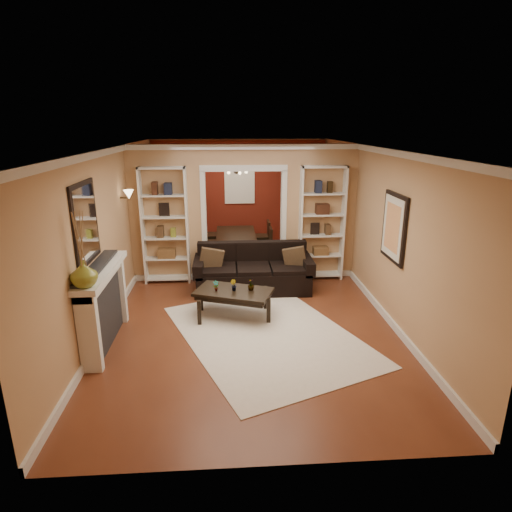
{
  "coord_description": "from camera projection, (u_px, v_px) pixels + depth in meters",
  "views": [
    {
      "loc": [
        -0.33,
        -7.23,
        3.08
      ],
      "look_at": [
        0.11,
        -0.8,
        1.07
      ],
      "focal_mm": 30.0,
      "sensor_mm": 36.0,
      "label": 1
    }
  ],
  "objects": [
    {
      "name": "dining_window",
      "position": [
        240.0,
        185.0,
        11.11
      ],
      "size": [
        0.78,
        0.03,
        0.98
      ],
      "primitive_type": "cube",
      "color": "#8CA5CC",
      "rests_on": "wall_back"
    },
    {
      "name": "dining_chair_sw",
      "position": [
        214.0,
        235.0,
        10.39
      ],
      "size": [
        0.6,
        0.6,
        0.93
      ],
      "primitive_type": "cube",
      "rotation": [
        0.0,
        0.0,
        1.94
      ],
      "color": "black",
      "rests_on": "floor"
    },
    {
      "name": "sofa",
      "position": [
        253.0,
        268.0,
        8.13
      ],
      "size": [
        2.23,
        0.96,
        0.87
      ],
      "primitive_type": "cube",
      "color": "black",
      "rests_on": "floor"
    },
    {
      "name": "mirror",
      "position": [
        85.0,
        223.0,
        5.71
      ],
      "size": [
        0.03,
        0.95,
        1.1
      ],
      "primitive_type": "cube",
      "color": "silver",
      "rests_on": "wall_left"
    },
    {
      "name": "bookshelf_left",
      "position": [
        165.0,
        226.0,
        8.36
      ],
      "size": [
        0.9,
        0.3,
        2.3
      ],
      "primitive_type": "cube",
      "color": "white",
      "rests_on": "floor"
    },
    {
      "name": "dining_chair_ne",
      "position": [
        261.0,
        244.0,
        9.91
      ],
      "size": [
        0.52,
        0.52,
        0.8
      ],
      "primitive_type": "cube",
      "rotation": [
        0.0,
        0.0,
        -1.98
      ],
      "color": "black",
      "rests_on": "floor"
    },
    {
      "name": "pillow_right",
      "position": [
        295.0,
        258.0,
        8.1
      ],
      "size": [
        0.43,
        0.2,
        0.41
      ],
      "primitive_type": "cube",
      "rotation": [
        0.0,
        0.0,
        -0.21
      ],
      "color": "brown",
      "rests_on": "sofa"
    },
    {
      "name": "floor",
      "position": [
        247.0,
        299.0,
        7.82
      ],
      "size": [
        8.0,
        8.0,
        0.0
      ],
      "primitive_type": "plane",
      "color": "brown",
      "rests_on": "ground"
    },
    {
      "name": "ceiling",
      "position": [
        246.0,
        147.0,
        7.02
      ],
      "size": [
        8.0,
        8.0,
        0.0
      ],
      "primitive_type": "plane",
      "rotation": [
        3.14,
        0.0,
        0.0
      ],
      "color": "white",
      "rests_on": "ground"
    },
    {
      "name": "dining_chair_nw",
      "position": [
        214.0,
        243.0,
        9.83
      ],
      "size": [
        0.55,
        0.55,
        0.89
      ],
      "primitive_type": "cube",
      "rotation": [
        0.0,
        0.0,
        1.88
      ],
      "color": "black",
      "rests_on": "floor"
    },
    {
      "name": "pillow_left",
      "position": [
        211.0,
        259.0,
        8.0
      ],
      "size": [
        0.44,
        0.16,
        0.43
      ],
      "primitive_type": "cube",
      "rotation": [
        0.0,
        0.0,
        0.09
      ],
      "color": "brown",
      "rests_on": "sofa"
    },
    {
      "name": "bookshelf_right",
      "position": [
        322.0,
        224.0,
        8.56
      ],
      "size": [
        0.9,
        0.3,
        2.3
      ],
      "primitive_type": "cube",
      "color": "white",
      "rests_on": "floor"
    },
    {
      "name": "plant_center",
      "position": [
        233.0,
        285.0,
        6.96
      ],
      "size": [
        0.13,
        0.12,
        0.18
      ],
      "primitive_type": "imported",
      "rotation": [
        0.0,
        0.0,
        2.49
      ],
      "color": "#336626",
      "rests_on": "coffee_table"
    },
    {
      "name": "area_rug",
      "position": [
        267.0,
        334.0,
        6.5
      ],
      "size": [
        3.38,
        3.89,
        0.01
      ],
      "primitive_type": "cube",
      "rotation": [
        0.0,
        0.0,
        0.39
      ],
      "color": "white",
      "rests_on": "floor"
    },
    {
      "name": "partition_wall",
      "position": [
        244.0,
        213.0,
        8.56
      ],
      "size": [
        4.5,
        0.15,
        2.7
      ],
      "primitive_type": "cube",
      "color": "tan",
      "rests_on": "floor"
    },
    {
      "name": "framed_art",
      "position": [
        393.0,
        227.0,
        6.55
      ],
      "size": [
        0.04,
        0.85,
        1.05
      ],
      "primitive_type": "cube",
      "color": "black",
      "rests_on": "wall_right"
    },
    {
      "name": "wall_back",
      "position": [
        240.0,
        192.0,
        11.23
      ],
      "size": [
        8.0,
        0.0,
        8.0
      ],
      "primitive_type": "plane",
      "rotation": [
        1.57,
        0.0,
        0.0
      ],
      "color": "tan",
      "rests_on": "ground"
    },
    {
      "name": "vase",
      "position": [
        84.0,
        274.0,
        5.2
      ],
      "size": [
        0.39,
        0.39,
        0.34
      ],
      "primitive_type": "imported",
      "rotation": [
        0.0,
        0.0,
        -0.22
      ],
      "color": "olive",
      "rests_on": "fireplace"
    },
    {
      "name": "wall_sconce",
      "position": [
        125.0,
        196.0,
        7.66
      ],
      "size": [
        0.18,
        0.18,
        0.22
      ],
      "primitive_type": "cube",
      "color": "#FFE0A5",
      "rests_on": "wall_left"
    },
    {
      "name": "wall_left",
      "position": [
        115.0,
        229.0,
        7.28
      ],
      "size": [
        0.0,
        8.0,
        8.0
      ],
      "primitive_type": "plane",
      "rotation": [
        1.57,
        0.0,
        1.57
      ],
      "color": "tan",
      "rests_on": "ground"
    },
    {
      "name": "red_back_panel",
      "position": [
        240.0,
        193.0,
        11.21
      ],
      "size": [
        4.44,
        0.04,
        2.64
      ],
      "primitive_type": "cube",
      "color": "maroon",
      "rests_on": "floor"
    },
    {
      "name": "fireplace",
      "position": [
        106.0,
        307.0,
        6.09
      ],
      "size": [
        0.32,
        1.7,
        1.16
      ],
      "primitive_type": "cube",
      "color": "white",
      "rests_on": "floor"
    },
    {
      "name": "plant_left",
      "position": [
        216.0,
        286.0,
        6.94
      ],
      "size": [
        0.11,
        0.09,
        0.18
      ],
      "primitive_type": "imported",
      "rotation": [
        0.0,
        0.0,
        0.32
      ],
      "color": "#336626",
      "rests_on": "coffee_table"
    },
    {
      "name": "dining_chair_se",
      "position": [
        259.0,
        237.0,
        10.48
      ],
      "size": [
        0.48,
        0.48,
        0.83
      ],
      "primitive_type": "cube",
      "rotation": [
        0.0,
        0.0,
        -1.77
      ],
      "color": "black",
      "rests_on": "floor"
    },
    {
      "name": "chandelier",
      "position": [
        241.0,
        172.0,
        9.79
      ],
      "size": [
        0.5,
        0.5,
        0.3
      ],
      "primitive_type": "cube",
      "color": "#352918",
      "rests_on": "ceiling"
    },
    {
      "name": "plant_right",
      "position": [
        251.0,
        285.0,
        6.98
      ],
      "size": [
        0.15,
        0.15,
        0.19
      ],
      "primitive_type": "imported",
      "rotation": [
        0.0,
        0.0,
        4.12
      ],
      "color": "#336626",
      "rests_on": "coffee_table"
    },
    {
      "name": "coffee_table",
      "position": [
        234.0,
        303.0,
        7.06
      ],
      "size": [
        1.38,
        1.05,
        0.46
      ],
      "primitive_type": "cube",
      "rotation": [
        0.0,
        0.0,
        -0.36
      ],
      "color": "black",
      "rests_on": "floor"
    },
    {
      "name": "dining_table",
      "position": [
        237.0,
        245.0,
        10.19
      ],
      "size": [
        1.66,
        0.92,
        0.58
      ],
      "primitive_type": "imported",
      "rotation": [
        0.0,
        0.0,
        1.57
      ],
      "color": "black",
      "rests_on": "floor"
    },
    {
      "name": "wall_right",
      "position": [
        373.0,
        225.0,
        7.57
      ],
      "size": [
        0.0,
        8.0,
        8.0
      ],
      "primitive_type": "plane",
      "rotation": [
        1.57,
        0.0,
        -1.57
      ],
      "color": "tan",
      "rests_on": "ground"
    },
    {
      "name": "wall_front",
      "position": [
        269.0,
        337.0,
        3.61
      ],
      "size": [
        8.0,
        0.0,
        8.0
      ],
      "primitive_type": "plane",
      "rotation": [
        -1.57,
        0.0,
        0.0
      ],
      "color": "tan",
      "rests_on": "ground"
    }
  ]
}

